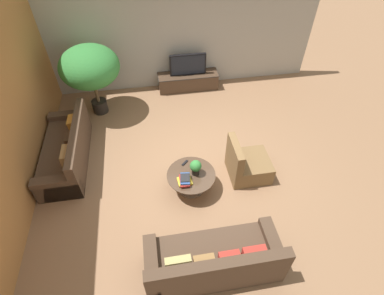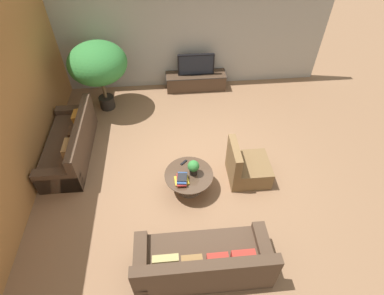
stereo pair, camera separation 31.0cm
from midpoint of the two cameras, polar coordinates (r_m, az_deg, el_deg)
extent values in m
plane|color=#8C6647|center=(6.36, -0.36, -3.58)|extent=(24.00, 24.00, 0.00)
cube|color=#A39E93|center=(8.14, -4.35, 21.13)|extent=(7.40, 0.12, 3.00)
cube|color=#B2753D|center=(6.04, -33.08, 4.06)|extent=(0.12, 7.40, 3.00)
cube|color=#473323|center=(8.48, -1.84, 12.49)|extent=(1.61, 0.48, 0.44)
cube|color=#2D2823|center=(8.37, -1.87, 13.71)|extent=(1.65, 0.50, 0.02)
cube|color=black|center=(8.22, -1.92, 15.49)|extent=(0.97, 0.08, 0.58)
cube|color=black|center=(8.19, -1.88, 15.35)|extent=(0.89, 0.00, 0.52)
cube|color=black|center=(8.36, -1.87, 13.84)|extent=(0.29, 0.13, 0.02)
cylinder|color=#756656|center=(5.98, -1.65, -7.69)|extent=(0.51, 0.51, 0.02)
cylinder|color=#756656|center=(5.84, -1.69, -6.57)|extent=(0.10, 0.10, 0.40)
cylinder|color=#4C3828|center=(5.67, -1.74, -5.26)|extent=(0.93, 0.93, 0.02)
cube|color=#4C3828|center=(6.92, -24.09, -1.11)|extent=(0.84, 2.15, 0.42)
cube|color=#4C3828|center=(6.55, -22.33, 1.77)|extent=(0.16, 2.15, 0.42)
cube|color=#4C3828|center=(7.59, -23.22, 4.43)|extent=(0.84, 0.20, 0.54)
cube|color=#4C3828|center=(6.24, -25.47, -7.09)|extent=(0.84, 0.20, 0.54)
cube|color=orange|center=(7.02, -22.97, 4.10)|extent=(0.16, 0.33, 0.31)
cube|color=#422D1E|center=(6.64, -23.49, 1.16)|extent=(0.14, 0.31, 0.28)
cube|color=olive|center=(6.25, -24.19, -1.82)|extent=(0.14, 0.39, 0.36)
cube|color=#4C3828|center=(5.00, 2.09, -20.68)|extent=(2.08, 0.84, 0.42)
cube|color=#4C3828|center=(4.48, 3.14, -22.35)|extent=(2.08, 0.16, 0.42)
cube|color=#4C3828|center=(5.13, 13.01, -18.36)|extent=(0.20, 0.84, 0.54)
cube|color=#4C3828|center=(4.94, -9.46, -21.78)|extent=(0.20, 0.84, 0.54)
cube|color=#B23328|center=(4.69, 9.72, -19.54)|extent=(0.34, 0.14, 0.31)
cube|color=#B23328|center=(4.63, 5.05, -20.50)|extent=(0.31, 0.15, 0.29)
cube|color=olive|center=(4.60, 0.25, -21.27)|extent=(0.30, 0.16, 0.29)
cube|color=tan|center=(4.56, -4.68, -21.75)|extent=(0.37, 0.18, 0.35)
cube|color=brown|center=(6.16, 9.36, -3.65)|extent=(0.80, 0.76, 0.40)
cube|color=brown|center=(5.77, 6.72, -1.25)|extent=(0.14, 0.76, 0.46)
cylinder|color=black|center=(8.04, -18.18, 7.48)|extent=(0.37, 0.37, 0.32)
cylinder|color=brown|center=(7.82, -18.84, 9.81)|extent=(0.08, 0.08, 0.48)
ellipsoid|color=#337F38|center=(7.46, -20.12, 14.24)|extent=(1.37, 1.37, 0.94)
cylinder|color=black|center=(5.64, -0.90, -4.60)|extent=(0.15, 0.15, 0.12)
sphere|color=#337F38|center=(5.52, -0.92, -3.57)|extent=(0.22, 0.22, 0.22)
cube|color=gold|center=(5.55, -3.02, -6.45)|extent=(0.27, 0.24, 0.04)
cube|color=#A32823|center=(5.51, -3.05, -6.35)|extent=(0.19, 0.30, 0.03)
cube|color=#2D4C84|center=(5.50, -2.95, -6.01)|extent=(0.21, 0.30, 0.03)
cube|color=#232326|center=(5.48, -2.95, -5.83)|extent=(0.19, 0.21, 0.02)
cube|color=black|center=(5.85, -2.90, -2.99)|extent=(0.14, 0.14, 0.02)
camera|label=1|loc=(0.16, -91.49, -1.48)|focal=28.00mm
camera|label=2|loc=(0.16, 88.51, 1.48)|focal=28.00mm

